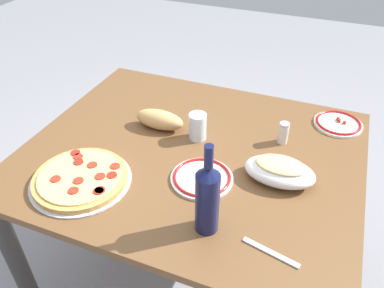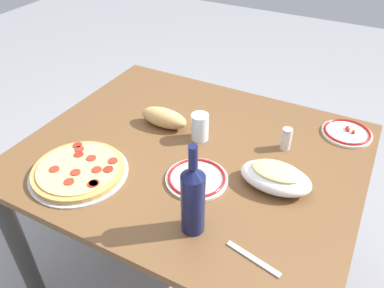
{
  "view_description": "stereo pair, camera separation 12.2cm",
  "coord_description": "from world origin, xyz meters",
  "px_view_note": "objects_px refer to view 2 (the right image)",
  "views": [
    {
      "loc": [
        -0.42,
        1.06,
        1.63
      ],
      "look_at": [
        0.0,
        0.0,
        0.78
      ],
      "focal_mm": 35.88,
      "sensor_mm": 36.0,
      "label": 1
    },
    {
      "loc": [
        -0.53,
        1.01,
        1.63
      ],
      "look_at": [
        0.0,
        0.0,
        0.78
      ],
      "focal_mm": 35.88,
      "sensor_mm": 36.0,
      "label": 2
    }
  ],
  "objects_px": {
    "dining_table": "(192,174)",
    "water_glass": "(200,127)",
    "side_plate_near": "(347,132)",
    "bread_loaf": "(164,118)",
    "side_plate_far": "(197,178)",
    "spice_shaker": "(286,139)",
    "baked_pasta_dish": "(276,176)",
    "wine_bottle": "(193,198)",
    "pepperoni_pizza": "(79,170)"
  },
  "relations": [
    {
      "from": "dining_table",
      "to": "spice_shaker",
      "type": "bearing_deg",
      "value": -149.72
    },
    {
      "from": "pepperoni_pizza",
      "to": "water_glass",
      "type": "distance_m",
      "value": 0.47
    },
    {
      "from": "dining_table",
      "to": "water_glass",
      "type": "relative_size",
      "value": 11.48
    },
    {
      "from": "pepperoni_pizza",
      "to": "water_glass",
      "type": "bearing_deg",
      "value": -125.75
    },
    {
      "from": "side_plate_far",
      "to": "spice_shaker",
      "type": "bearing_deg",
      "value": -123.83
    },
    {
      "from": "water_glass",
      "to": "side_plate_near",
      "type": "bearing_deg",
      "value": -149.54
    },
    {
      "from": "dining_table",
      "to": "side_plate_near",
      "type": "bearing_deg",
      "value": -142.49
    },
    {
      "from": "baked_pasta_dish",
      "to": "side_plate_far",
      "type": "relative_size",
      "value": 1.12
    },
    {
      "from": "bread_loaf",
      "to": "baked_pasta_dish",
      "type": "bearing_deg",
      "value": 165.27
    },
    {
      "from": "side_plate_far",
      "to": "side_plate_near",
      "type": "bearing_deg",
      "value": -127.85
    },
    {
      "from": "bread_loaf",
      "to": "spice_shaker",
      "type": "bearing_deg",
      "value": -170.09
    },
    {
      "from": "side_plate_far",
      "to": "spice_shaker",
      "type": "distance_m",
      "value": 0.38
    },
    {
      "from": "water_glass",
      "to": "side_plate_far",
      "type": "height_order",
      "value": "water_glass"
    },
    {
      "from": "wine_bottle",
      "to": "bread_loaf",
      "type": "height_order",
      "value": "wine_bottle"
    },
    {
      "from": "wine_bottle",
      "to": "dining_table",
      "type": "bearing_deg",
      "value": -61.77
    },
    {
      "from": "bread_loaf",
      "to": "wine_bottle",
      "type": "bearing_deg",
      "value": 129.95
    },
    {
      "from": "dining_table",
      "to": "bread_loaf",
      "type": "relative_size",
      "value": 6.06
    },
    {
      "from": "water_glass",
      "to": "spice_shaker",
      "type": "bearing_deg",
      "value": -163.26
    },
    {
      "from": "dining_table",
      "to": "baked_pasta_dish",
      "type": "relative_size",
      "value": 5.14
    },
    {
      "from": "spice_shaker",
      "to": "pepperoni_pizza",
      "type": "bearing_deg",
      "value": 39.02
    },
    {
      "from": "side_plate_far",
      "to": "bread_loaf",
      "type": "relative_size",
      "value": 1.05
    },
    {
      "from": "side_plate_near",
      "to": "side_plate_far",
      "type": "relative_size",
      "value": 0.91
    },
    {
      "from": "side_plate_far",
      "to": "bread_loaf",
      "type": "distance_m",
      "value": 0.36
    },
    {
      "from": "side_plate_near",
      "to": "side_plate_far",
      "type": "distance_m",
      "value": 0.66
    },
    {
      "from": "dining_table",
      "to": "pepperoni_pizza",
      "type": "height_order",
      "value": "pepperoni_pizza"
    },
    {
      "from": "pepperoni_pizza",
      "to": "dining_table",
      "type": "bearing_deg",
      "value": -133.57
    },
    {
      "from": "baked_pasta_dish",
      "to": "side_plate_far",
      "type": "bearing_deg",
      "value": 21.93
    },
    {
      "from": "dining_table",
      "to": "side_plate_far",
      "type": "relative_size",
      "value": 5.76
    },
    {
      "from": "wine_bottle",
      "to": "water_glass",
      "type": "distance_m",
      "value": 0.46
    },
    {
      "from": "baked_pasta_dish",
      "to": "wine_bottle",
      "type": "height_order",
      "value": "wine_bottle"
    },
    {
      "from": "side_plate_near",
      "to": "bread_loaf",
      "type": "bearing_deg",
      "value": 23.08
    },
    {
      "from": "side_plate_near",
      "to": "spice_shaker",
      "type": "distance_m",
      "value": 0.28
    },
    {
      "from": "dining_table",
      "to": "baked_pasta_dish",
      "type": "distance_m",
      "value": 0.37
    },
    {
      "from": "baked_pasta_dish",
      "to": "spice_shaker",
      "type": "distance_m",
      "value": 0.22
    },
    {
      "from": "bread_loaf",
      "to": "dining_table",
      "type": "bearing_deg",
      "value": 152.32
    },
    {
      "from": "dining_table",
      "to": "water_glass",
      "type": "distance_m",
      "value": 0.19
    },
    {
      "from": "baked_pasta_dish",
      "to": "side_plate_far",
      "type": "distance_m",
      "value": 0.26
    },
    {
      "from": "water_glass",
      "to": "side_plate_far",
      "type": "relative_size",
      "value": 0.5
    },
    {
      "from": "water_glass",
      "to": "wine_bottle",
      "type": "bearing_deg",
      "value": 114.37
    },
    {
      "from": "pepperoni_pizza",
      "to": "bread_loaf",
      "type": "xyz_separation_m",
      "value": [
        -0.11,
        -0.39,
        0.02
      ]
    },
    {
      "from": "water_glass",
      "to": "side_plate_near",
      "type": "distance_m",
      "value": 0.59
    },
    {
      "from": "baked_pasta_dish",
      "to": "water_glass",
      "type": "xyz_separation_m",
      "value": [
        0.34,
        -0.12,
        0.01
      ]
    },
    {
      "from": "side_plate_far",
      "to": "spice_shaker",
      "type": "xyz_separation_m",
      "value": [
        -0.21,
        -0.32,
        0.03
      ]
    },
    {
      "from": "spice_shaker",
      "to": "bread_loaf",
      "type": "bearing_deg",
      "value": 9.91
    },
    {
      "from": "wine_bottle",
      "to": "water_glass",
      "type": "relative_size",
      "value": 2.84
    },
    {
      "from": "dining_table",
      "to": "bread_loaf",
      "type": "bearing_deg",
      "value": -27.68
    },
    {
      "from": "pepperoni_pizza",
      "to": "side_plate_far",
      "type": "relative_size",
      "value": 1.6
    },
    {
      "from": "wine_bottle",
      "to": "water_glass",
      "type": "bearing_deg",
      "value": -65.63
    },
    {
      "from": "dining_table",
      "to": "water_glass",
      "type": "xyz_separation_m",
      "value": [
        0.01,
        -0.08,
        0.17
      ]
    },
    {
      "from": "baked_pasta_dish",
      "to": "water_glass",
      "type": "height_order",
      "value": "water_glass"
    }
  ]
}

